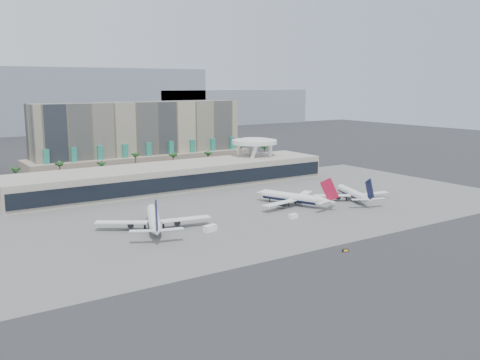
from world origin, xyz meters
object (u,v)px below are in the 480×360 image
airliner_right (353,193)px  taxiway_sign (345,250)px  airliner_left (154,219)px  service_vehicle_b (293,216)px  airliner_centre (293,197)px  service_vehicle_a (210,228)px

airliner_right → taxiway_sign: size_ratio=17.39×
airliner_left → service_vehicle_b: bearing=5.1°
airliner_left → airliner_right: (97.05, -5.21, -0.52)m
airliner_centre → service_vehicle_a: bearing=175.2°
airliner_centre → airliner_left: bearing=160.0°
airliner_centre → taxiway_sign: 67.20m
airliner_left → service_vehicle_b: 55.33m
airliner_centre → taxiway_sign: bearing=-136.9°
airliner_right → service_vehicle_b: bearing=-146.0°
airliner_left → taxiway_sign: size_ratio=19.98×
taxiway_sign → service_vehicle_b: bearing=92.2°
airliner_right → taxiway_sign: 78.34m
airliner_left → airliner_right: airliner_left is taller
service_vehicle_a → taxiway_sign: service_vehicle_a is taller
airliner_left → service_vehicle_a: 21.12m
service_vehicle_b → service_vehicle_a: bearing=177.6°
service_vehicle_a → service_vehicle_b: size_ratio=1.35×
taxiway_sign → airliner_centre: bearing=84.5°
airliner_left → service_vehicle_a: (15.76, -13.81, -2.65)m
airliner_right → service_vehicle_a: airliner_right is taller
airliner_left → taxiway_sign: airliner_left is taller
airliner_centre → service_vehicle_b: size_ratio=10.70×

